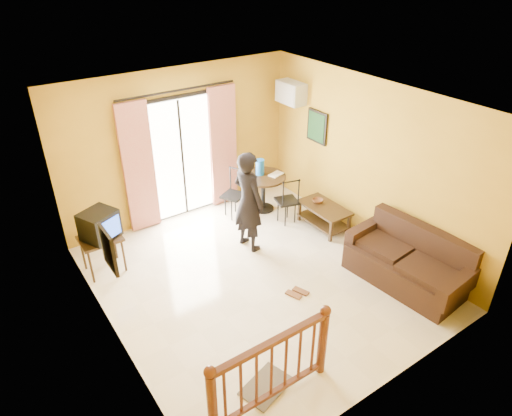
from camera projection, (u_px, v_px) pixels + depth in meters
ground at (258, 278)px, 7.18m from camera, size 5.00×5.00×0.00m
room_shell at (259, 181)px, 6.32m from camera, size 5.00×5.00×5.00m
balcony_door at (182, 157)px, 8.32m from camera, size 2.25×0.14×2.46m
tv_table at (101, 242)px, 7.09m from camera, size 0.62×0.52×0.62m
television at (99, 225)px, 6.96m from camera, size 0.63×0.61×0.44m
picture_left at (109, 250)px, 5.17m from camera, size 0.05×0.42×0.52m
dining_table at (263, 183)px, 8.77m from camera, size 0.87×0.87×0.73m
water_jug at (260, 167)px, 8.67m from camera, size 0.16×0.16×0.31m
serving_tray at (276, 174)px, 8.73m from camera, size 0.31×0.24×0.02m
dining_chairs at (260, 219)px, 8.73m from camera, size 1.22×1.26×0.95m
air_conditioner at (291, 93)px, 8.52m from camera, size 0.31×0.60×0.40m
botanical_print at (317, 127)px, 8.37m from camera, size 0.05×0.50×0.60m
coffee_table at (324, 213)px, 8.34m from camera, size 0.54×0.97×0.43m
bowl at (318, 201)px, 8.38m from camera, size 0.25×0.25×0.06m
sofa at (408, 263)px, 6.96m from camera, size 1.03×1.95×0.90m
standing_person at (248, 202)px, 7.51m from camera, size 0.51×0.69×1.76m
stair_balustrade at (272, 366)px, 4.98m from camera, size 1.63×0.13×1.04m
doormat at (266, 386)px, 5.41m from camera, size 0.69×0.55×0.02m
sandals at (297, 293)px, 6.85m from camera, size 0.32×0.27×0.03m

